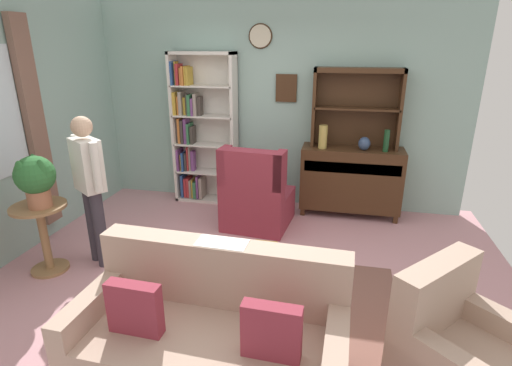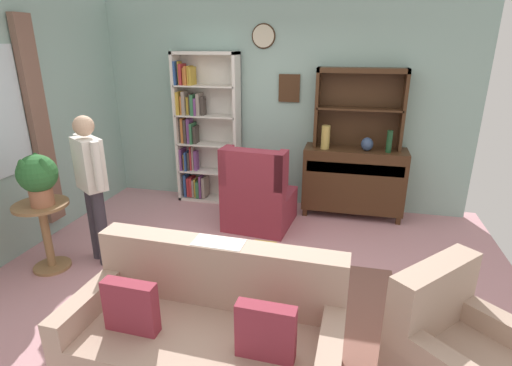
% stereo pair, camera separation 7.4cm
% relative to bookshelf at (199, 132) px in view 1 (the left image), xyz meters
% --- Properties ---
extents(ground_plane, '(5.40, 4.60, 0.02)m').
position_rel_bookshelf_xyz_m(ground_plane, '(1.10, -1.94, -1.03)').
color(ground_plane, '#C68C93').
extents(wall_back, '(5.00, 0.09, 2.80)m').
position_rel_bookshelf_xyz_m(wall_back, '(1.10, 0.19, 0.39)').
color(wall_back, '#93B7AD').
rests_on(wall_back, ground_plane).
extents(area_rug, '(2.52, 1.60, 0.01)m').
position_rel_bookshelf_xyz_m(area_rug, '(1.30, -2.24, -1.01)').
color(area_rug, brown).
rests_on(area_rug, ground_plane).
extents(bookshelf, '(0.90, 0.30, 2.10)m').
position_rel_bookshelf_xyz_m(bookshelf, '(0.00, 0.00, 0.00)').
color(bookshelf, silver).
rests_on(bookshelf, ground_plane).
extents(sideboard, '(1.30, 0.45, 0.92)m').
position_rel_bookshelf_xyz_m(sideboard, '(2.12, -0.08, -0.51)').
color(sideboard, '#422816').
rests_on(sideboard, ground_plane).
extents(sideboard_hutch, '(1.10, 0.26, 1.00)m').
position_rel_bookshelf_xyz_m(sideboard_hutch, '(2.12, 0.03, 0.54)').
color(sideboard_hutch, '#422816').
rests_on(sideboard_hutch, sideboard).
extents(vase_tall, '(0.11, 0.11, 0.30)m').
position_rel_bookshelf_xyz_m(vase_tall, '(1.73, -0.16, 0.05)').
color(vase_tall, tan).
rests_on(vase_tall, sideboard).
extents(vase_round, '(0.15, 0.15, 0.17)m').
position_rel_bookshelf_xyz_m(vase_round, '(2.25, -0.15, -0.01)').
color(vase_round, '#33476B').
rests_on(vase_round, sideboard).
extents(bottle_wine, '(0.07, 0.07, 0.28)m').
position_rel_bookshelf_xyz_m(bottle_wine, '(2.51, -0.17, 0.04)').
color(bottle_wine, '#194223').
rests_on(bottle_wine, sideboard).
extents(couch_floral, '(1.83, 0.90, 0.90)m').
position_rel_bookshelf_xyz_m(couch_floral, '(1.19, -3.14, -0.71)').
color(couch_floral, tan).
rests_on(couch_floral, ground_plane).
extents(armchair_floral, '(1.08, 1.08, 0.88)m').
position_rel_bookshelf_xyz_m(armchair_floral, '(2.83, -2.95, -0.73)').
color(armchair_floral, tan).
rests_on(armchair_floral, ground_plane).
extents(wingback_chair, '(0.85, 0.87, 1.05)m').
position_rel_bookshelf_xyz_m(wingback_chair, '(0.99, -0.74, -0.63)').
color(wingback_chair, maroon).
rests_on(wingback_chair, ground_plane).
extents(plant_stand, '(0.52, 0.52, 0.72)m').
position_rel_bookshelf_xyz_m(plant_stand, '(-0.87, -2.19, -0.58)').
color(plant_stand, '#997047').
rests_on(plant_stand, ground_plane).
extents(potted_plant_large, '(0.37, 0.37, 0.51)m').
position_rel_bookshelf_xyz_m(potted_plant_large, '(-0.82, -2.21, -0.00)').
color(potted_plant_large, '#AD6B4C').
rests_on(potted_plant_large, plant_stand).
extents(person_reading, '(0.48, 0.36, 1.56)m').
position_rel_bookshelf_xyz_m(person_reading, '(-0.45, -1.93, -0.11)').
color(person_reading, '#38333D').
rests_on(person_reading, ground_plane).
extents(coffee_table, '(0.80, 0.50, 0.42)m').
position_rel_bookshelf_xyz_m(coffee_table, '(1.32, -2.18, -0.66)').
color(coffee_table, '#422816').
rests_on(coffee_table, ground_plane).
extents(book_stack, '(0.22, 0.15, 0.08)m').
position_rel_bookshelf_xyz_m(book_stack, '(1.36, -2.09, -0.56)').
color(book_stack, '#337247').
rests_on(book_stack, coffee_table).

